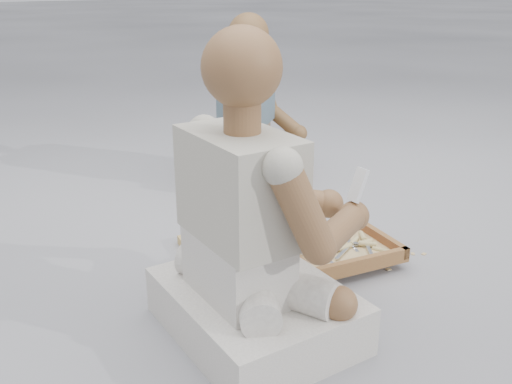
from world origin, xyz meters
TOP-DOWN VIEW (x-y plane):
  - ground at (0.00, 0.00)m, footprint 60.00×60.00m
  - carved_panel at (-0.06, 0.29)m, footprint 0.63×0.49m
  - tool_tray at (0.14, -0.01)m, footprint 0.51×0.44m
  - chisel_0 at (0.25, -0.04)m, footprint 0.22×0.06m
  - chisel_1 at (0.07, 0.02)m, footprint 0.08×0.22m
  - chisel_2 at (0.22, -0.02)m, footprint 0.21×0.10m
  - chisel_3 at (0.24, -0.05)m, footprint 0.16×0.18m
  - chisel_4 at (0.15, -0.03)m, footprint 0.22×0.02m
  - chisel_5 at (0.27, 0.07)m, footprint 0.12×0.20m
  - chisel_6 at (0.27, -0.10)m, footprint 0.10×0.21m
  - chisel_7 at (0.28, -0.02)m, footprint 0.14×0.19m
  - chisel_8 at (0.12, 0.09)m, footprint 0.20×0.13m
  - chisel_9 at (0.14, -0.00)m, footprint 0.22×0.07m
  - chisel_10 at (0.14, 0.02)m, footprint 0.22×0.06m
  - wood_chip_0 at (-0.13, 0.04)m, footprint 0.02×0.02m
  - wood_chip_1 at (0.27, -0.18)m, footprint 0.02×0.02m
  - wood_chip_2 at (0.24, 0.18)m, footprint 0.02×0.02m
  - wood_chip_3 at (0.49, -0.18)m, footprint 0.02×0.02m
  - wood_chip_4 at (0.18, 0.33)m, footprint 0.02×0.02m
  - wood_chip_5 at (-0.19, -0.09)m, footprint 0.02×0.02m
  - wood_chip_6 at (-0.03, 0.35)m, footprint 0.02×0.02m
  - wood_chip_7 at (0.23, 0.04)m, footprint 0.02×0.02m
  - wood_chip_8 at (0.20, -0.03)m, footprint 0.02×0.02m
  - wood_chip_9 at (-0.20, 0.13)m, footprint 0.02×0.02m
  - wood_chip_10 at (0.47, 0.10)m, footprint 0.02×0.02m
  - wood_chip_11 at (0.45, -0.15)m, footprint 0.02×0.02m
  - wood_chip_12 at (-0.17, 0.15)m, footprint 0.02×0.02m
  - wood_chip_13 at (0.42, -0.07)m, footprint 0.02×0.02m
  - wood_chip_14 at (-0.06, 0.20)m, footprint 0.02×0.02m
  - craftsman at (-0.41, -0.20)m, footprint 0.67×0.66m
  - companion at (0.46, 0.98)m, footprint 0.76×0.73m
  - mobile_phone at (-0.06, -0.29)m, footprint 0.06×0.05m

SIDE VIEW (x-z plane):
  - ground at x=0.00m, z-range 0.00..0.00m
  - wood_chip_0 at x=-0.13m, z-range 0.00..0.00m
  - wood_chip_1 at x=0.27m, z-range 0.00..0.00m
  - wood_chip_2 at x=0.24m, z-range 0.00..0.00m
  - wood_chip_3 at x=0.49m, z-range 0.00..0.00m
  - wood_chip_4 at x=0.18m, z-range 0.00..0.00m
  - wood_chip_5 at x=-0.19m, z-range 0.00..0.00m
  - wood_chip_6 at x=-0.03m, z-range 0.00..0.00m
  - wood_chip_7 at x=0.23m, z-range 0.00..0.00m
  - wood_chip_8 at x=0.20m, z-range 0.00..0.00m
  - wood_chip_9 at x=-0.20m, z-range 0.00..0.00m
  - wood_chip_10 at x=0.47m, z-range 0.00..0.00m
  - wood_chip_11 at x=0.45m, z-range 0.00..0.00m
  - wood_chip_12 at x=-0.17m, z-range 0.00..0.00m
  - wood_chip_13 at x=0.42m, z-range 0.00..0.00m
  - wood_chip_14 at x=-0.06m, z-range 0.00..0.00m
  - carved_panel at x=-0.06m, z-range 0.00..0.04m
  - tool_tray at x=0.14m, z-range 0.03..0.09m
  - chisel_1 at x=0.07m, z-range 0.05..0.07m
  - chisel_5 at x=0.27m, z-range 0.05..0.07m
  - chisel_6 at x=0.27m, z-range 0.05..0.07m
  - chisel_10 at x=0.14m, z-range 0.05..0.07m
  - chisel_0 at x=0.25m, z-range 0.06..0.08m
  - chisel_2 at x=0.22m, z-range 0.06..0.08m
  - chisel_4 at x=0.15m, z-range 0.06..0.08m
  - chisel_9 at x=0.14m, z-range 0.06..0.08m
  - chisel_7 at x=0.28m, z-range 0.06..0.08m
  - chisel_3 at x=0.24m, z-range 0.06..0.08m
  - chisel_8 at x=0.12m, z-range 0.06..0.09m
  - companion at x=0.46m, z-range -0.15..0.77m
  - craftsman at x=-0.41m, z-range -0.16..0.82m
  - mobile_phone at x=-0.06m, z-range 0.41..0.52m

